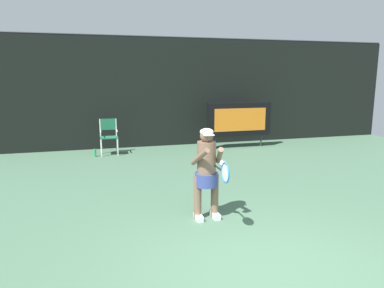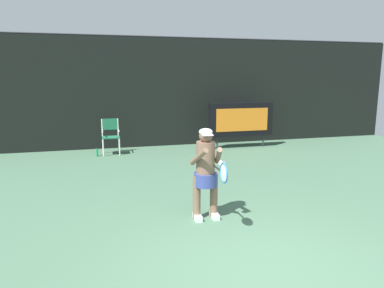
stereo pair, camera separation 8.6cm
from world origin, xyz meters
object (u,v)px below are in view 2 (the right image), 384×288
at_px(scoreboard, 241,119).
at_px(tennis_racket, 223,173).
at_px(umpire_chair, 111,134).
at_px(water_bottle, 97,152).
at_px(tennis_player, 206,169).

distance_m(scoreboard, tennis_racket, 6.80).
relative_size(umpire_chair, tennis_racket, 1.79).
bearing_deg(scoreboard, water_bottle, -178.18).
bearing_deg(scoreboard, tennis_racket, -114.98).
height_order(umpire_chair, tennis_player, tennis_player).
bearing_deg(tennis_racket, scoreboard, 50.75).
height_order(scoreboard, tennis_player, tennis_player).
xyz_separation_m(scoreboard, tennis_player, (-2.94, -5.51, -0.10)).
distance_m(umpire_chair, water_bottle, 0.70).
relative_size(scoreboard, umpire_chair, 2.04).
distance_m(water_bottle, tennis_player, 5.68).
distance_m(scoreboard, tennis_player, 6.25).
relative_size(tennis_player, tennis_racket, 2.55).
distance_m(tennis_player, tennis_racket, 0.66).
xyz_separation_m(umpire_chair, water_bottle, (-0.43, -0.24, -0.50)).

